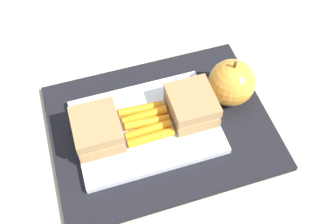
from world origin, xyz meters
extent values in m
plane|color=#B7AD99|center=(0.00, 0.00, 0.00)|extent=(2.40, 2.40, 0.00)
cube|color=black|center=(0.00, 0.00, 0.01)|extent=(0.36, 0.28, 0.01)
cube|color=white|center=(-0.03, 0.00, 0.02)|extent=(0.23, 0.17, 0.01)
cube|color=#9E7A4C|center=(-0.10, 0.00, 0.03)|extent=(0.07, 0.08, 0.02)
cube|color=beige|center=(-0.10, 0.00, 0.04)|extent=(0.07, 0.07, 0.01)
cube|color=#9E7A4C|center=(-0.10, 0.00, 0.06)|extent=(0.07, 0.08, 0.02)
cube|color=#9E7A4C|center=(0.05, 0.00, 0.03)|extent=(0.07, 0.08, 0.02)
cube|color=beige|center=(0.05, 0.00, 0.04)|extent=(0.07, 0.07, 0.01)
cube|color=#9E7A4C|center=(0.05, 0.00, 0.06)|extent=(0.07, 0.08, 0.02)
cylinder|color=orange|center=(-0.03, -0.03, 0.03)|extent=(0.08, 0.01, 0.02)
cylinder|color=orange|center=(-0.03, -0.02, 0.03)|extent=(0.08, 0.01, 0.02)
cylinder|color=orange|center=(-0.02, 0.00, 0.03)|extent=(0.08, 0.01, 0.02)
cylinder|color=orange|center=(-0.02, 0.01, 0.03)|extent=(0.08, 0.01, 0.02)
cylinder|color=orange|center=(-0.03, 0.03, 0.03)|extent=(0.08, 0.01, 0.02)
sphere|color=gold|center=(0.13, 0.02, 0.05)|extent=(0.08, 0.08, 0.08)
cylinder|color=brown|center=(0.13, 0.02, 0.09)|extent=(0.01, 0.00, 0.01)
camera|label=1|loc=(-0.10, -0.35, 0.57)|focal=43.09mm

